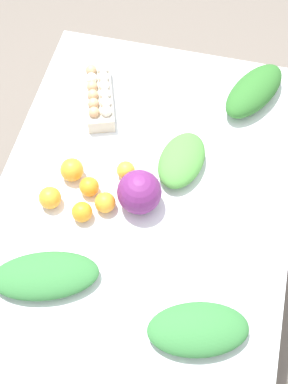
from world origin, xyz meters
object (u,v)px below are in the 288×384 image
object	(u,v)px
greens_bunch_dandelion	(182,160)
greens_bunch_kale	(254,91)
greens_bunch_beet_tops	(45,276)
orange_0	(89,187)
orange_1	(82,212)
orange_4	(126,170)
orange_3	(72,170)
greens_bunch_chard	(198,329)
egg_carton	(99,95)
cabbage_purple	(139,192)
orange_2	(105,202)
orange_5	(50,198)

from	to	relation	value
greens_bunch_dandelion	greens_bunch_kale	distance (m)	0.42
greens_bunch_beet_tops	orange_0	distance (m)	0.34
orange_1	orange_4	size ratio (longest dim) A/B	1.07
greens_bunch_beet_tops	orange_3	size ratio (longest dim) A/B	4.12
greens_bunch_chard	orange_4	distance (m)	0.60
egg_carton	greens_bunch_beet_tops	bearing A→B (deg)	163.42
orange_0	orange_3	bearing A→B (deg)	-122.69
cabbage_purple	greens_bunch_kale	size ratio (longest dim) A/B	0.48
orange_0	orange_4	size ratio (longest dim) A/B	1.05
egg_carton	greens_bunch_chard	bearing A→B (deg)	-165.50
greens_bunch_beet_tops	greens_bunch_kale	bearing A→B (deg)	148.64
orange_0	greens_bunch_kale	bearing A→B (deg)	137.57
greens_bunch_beet_tops	orange_2	distance (m)	0.31
egg_carton	cabbage_purple	bearing A→B (deg)	-166.60
orange_2	orange_4	distance (m)	0.15
egg_carton	orange_0	size ratio (longest dim) A/B	4.53
orange_2	greens_bunch_beet_tops	bearing A→B (deg)	-21.09
orange_2	orange_5	size ratio (longest dim) A/B	0.93
orange_2	orange_4	bearing A→B (deg)	165.84
cabbage_purple	orange_4	xyz separation A→B (m)	(-0.10, -0.07, -0.04)
cabbage_purple	orange_1	world-z (taller)	cabbage_purple
cabbage_purple	greens_bunch_kale	world-z (taller)	cabbage_purple
greens_bunch_dandelion	orange_4	world-z (taller)	greens_bunch_dandelion
greens_bunch_kale	orange_0	distance (m)	0.73
greens_bunch_dandelion	orange_0	size ratio (longest dim) A/B	3.57
greens_bunch_kale	greens_bunch_chard	bearing A→B (deg)	-2.78
greens_bunch_beet_tops	orange_4	bearing A→B (deg)	161.11
orange_2	orange_0	bearing A→B (deg)	-124.89
cabbage_purple	orange_4	distance (m)	0.13
orange_4	greens_bunch_kale	bearing A→B (deg)	138.98
orange_5	greens_bunch_dandelion	bearing A→B (deg)	121.66
cabbage_purple	orange_1	xyz separation A→B (m)	(0.09, -0.17, -0.04)
orange_0	greens_bunch_dandelion	bearing A→B (deg)	121.26
greens_bunch_kale	orange_3	size ratio (longest dim) A/B	3.82
greens_bunch_beet_tops	orange_1	distance (m)	0.25
cabbage_purple	greens_bunch_chard	distance (m)	0.48
orange_1	orange_5	size ratio (longest dim) A/B	0.91
egg_carton	greens_bunch_kale	world-z (taller)	greens_bunch_kale
orange_0	orange_3	distance (m)	0.09
orange_5	orange_2	bearing A→B (deg)	97.89
egg_carton	orange_1	xyz separation A→B (m)	(0.49, 0.08, -0.01)
greens_bunch_kale	orange_5	distance (m)	0.86
orange_0	orange_1	world-z (taller)	orange_1
egg_carton	orange_2	distance (m)	0.46
greens_bunch_dandelion	greens_bunch_kale	size ratio (longest dim) A/B	0.78
greens_bunch_beet_tops	orange_4	distance (m)	0.46
egg_carton	orange_0	bearing A→B (deg)	171.70
egg_carton	orange_0	world-z (taller)	egg_carton
greens_bunch_chard	orange_5	distance (m)	0.65
greens_bunch_chard	orange_4	world-z (taller)	greens_bunch_chard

